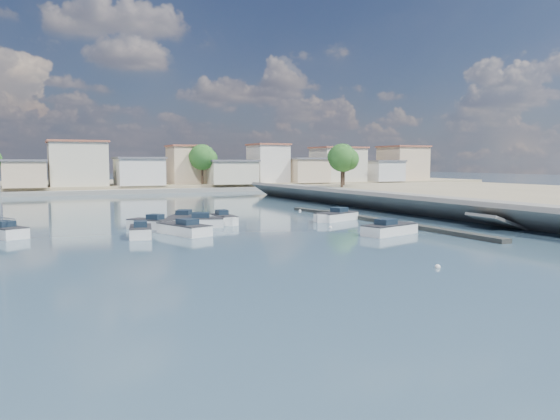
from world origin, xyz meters
name	(u,v)px	position (x,y,z in m)	size (l,w,h in m)	color
ground	(219,205)	(0.00, 40.00, 0.00)	(400.00, 400.00, 0.00)	#273C4E
seawall_walkway	(466,208)	(18.50, 13.00, 0.90)	(5.00, 90.00, 1.80)	slate
breakwater	(377,220)	(6.90, 12.69, 0.17)	(2.00, 31.02, 0.35)	black
far_shore_land	(144,185)	(0.00, 92.00, 0.70)	(160.00, 40.00, 1.40)	gray
far_shore_quay	(166,191)	(0.00, 71.00, 0.40)	(160.00, 2.50, 0.80)	slate
far_town	(211,166)	(10.71, 76.92, 4.93)	(113.01, 12.80, 8.35)	beige
shore_trees	(213,160)	(8.34, 68.11, 6.22)	(74.56, 38.32, 7.92)	#38281E
motorboat_a	(182,229)	(-12.45, 11.95, 0.38)	(3.56, 5.70, 1.48)	silver
motorboat_b	(141,232)	(-15.77, 11.71, 0.38)	(2.32, 4.49, 1.48)	silver
motorboat_c	(192,223)	(-10.41, 16.24, 0.38)	(5.68, 3.69, 1.48)	silver
motorboat_d	(335,217)	(3.75, 15.33, 0.38)	(5.36, 3.71, 1.48)	silver
motorboat_e	(186,218)	(-9.92, 20.08, 0.38)	(4.30, 5.54, 1.48)	silver
motorboat_f	(149,224)	(-14.10, 16.65, 0.38)	(3.99, 4.23, 1.48)	silver
motorboat_g	(224,220)	(-7.05, 17.28, 0.38)	(1.60, 4.58, 1.48)	silver
motorboat_h	(392,229)	(2.80, 4.77, 0.38)	(5.61, 3.33, 1.48)	silver
sailboat	(0,231)	(-25.67, 16.51, 0.42)	(4.03, 5.76, 9.00)	silver
mooring_buoys	(330,223)	(2.22, 13.64, 0.05)	(11.22, 35.21, 0.31)	white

